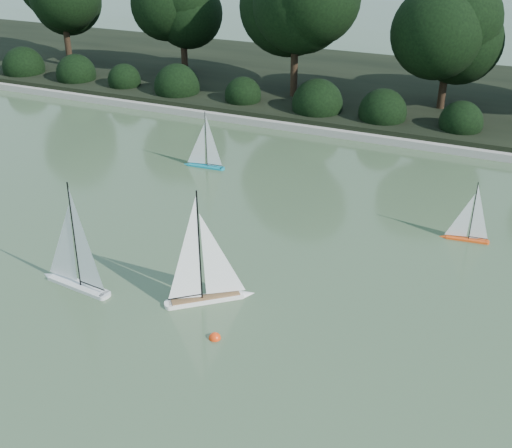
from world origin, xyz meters
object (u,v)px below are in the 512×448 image
object	(u,v)px
sailboat_white_b	(212,283)
sailboat_teal	(202,158)
race_buoy	(215,338)
sailboat_white_a	(71,269)
sailboat_orange	(464,230)

from	to	relation	value
sailboat_white_b	sailboat_teal	distance (m)	5.25
sailboat_teal	race_buoy	distance (m)	6.19
sailboat_teal	race_buoy	xyz separation A→B (m)	(3.04, -5.39, -0.22)
sailboat_white_a	sailboat_white_b	world-z (taller)	sailboat_white_b
sailboat_white_a	sailboat_orange	xyz separation A→B (m)	(5.35, 3.95, -0.11)
sailboat_white_b	sailboat_teal	xyz separation A→B (m)	(-2.59, 4.56, -0.08)
sailboat_orange	sailboat_white_a	bearing A→B (deg)	-143.59
sailboat_white_b	sailboat_orange	distance (m)	4.68
sailboat_white_b	race_buoy	xyz separation A→B (m)	(0.46, -0.82, -0.29)
sailboat_white_a	race_buoy	distance (m)	2.66
sailboat_orange	race_buoy	xyz separation A→B (m)	(-2.72, -4.26, -0.18)
sailboat_white_b	sailboat_orange	world-z (taller)	sailboat_white_b
sailboat_white_a	sailboat_orange	world-z (taller)	sailboat_white_a
sailboat_white_a	sailboat_white_b	size ratio (longest dim) A/B	0.99
sailboat_teal	sailboat_white_b	bearing A→B (deg)	-60.43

